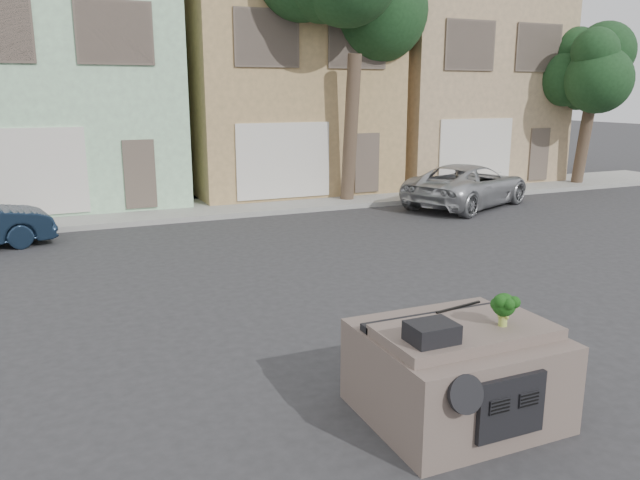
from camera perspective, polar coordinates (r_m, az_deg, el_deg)
ground_plane at (r=9.89m, az=1.88°, el=-7.90°), size 120.00×120.00×0.00m
sidewalk at (r=19.55m, az=-11.46°, el=2.74°), size 40.00×3.00×0.15m
townhouse_mint at (r=22.82m, az=-22.98°, el=12.81°), size 7.20×8.20×7.55m
townhouse_tan at (r=24.17m, az=-4.43°, el=13.77°), size 7.20×8.20×7.55m
townhouse_beige at (r=27.57m, az=10.88°, el=13.52°), size 7.20×8.20×7.55m
silver_pickup at (r=20.69m, az=13.29°, el=3.02°), size 5.41×4.09×1.37m
tree_near at (r=20.23m, az=2.89°, el=15.23°), size 4.40×4.00×8.50m
tree_far at (r=26.24m, az=23.20°, el=11.03°), size 3.20×3.00×6.00m
car_dashboard at (r=7.29m, az=12.29°, el=-11.46°), size 2.00×1.80×1.12m
instrument_hump at (r=6.46m, az=10.18°, el=-8.31°), size 0.48×0.38×0.20m
wiper_arm at (r=7.52m, az=12.56°, el=-6.00°), size 0.69×0.15×0.02m
broccoli at (r=7.03m, az=16.44°, el=-6.10°), size 0.43×0.43×0.38m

